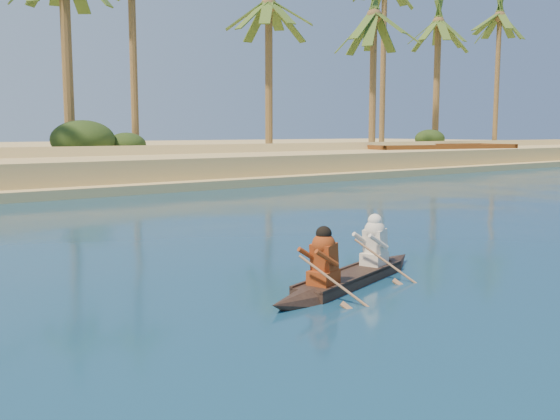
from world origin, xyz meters
TOP-DOWN VIEW (x-y plane):
  - canoe at (5.80, 6.70)m, footprint 4.34×1.83m
  - barge_right at (33.70, 27.00)m, footprint 11.73×6.23m

SIDE VIEW (x-z plane):
  - canoe at x=5.80m, z-range -0.37..0.83m
  - barge_right at x=33.70m, z-range -0.28..1.58m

